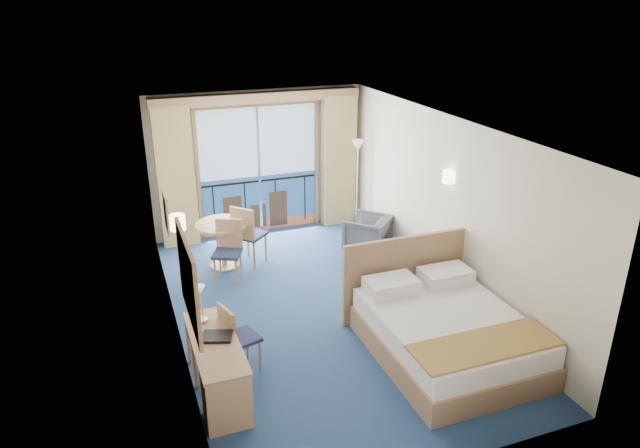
{
  "coord_description": "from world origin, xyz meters",
  "views": [
    {
      "loc": [
        -2.52,
        -6.84,
        4.27
      ],
      "look_at": [
        0.1,
        0.2,
        1.24
      ],
      "focal_mm": 32.0,
      "sensor_mm": 36.0,
      "label": 1
    }
  ],
  "objects": [
    {
      "name": "armchair",
      "position": [
        1.51,
        1.58,
        0.33
      ],
      "size": [
        1.02,
        1.02,
        0.67
      ],
      "primitive_type": "imported",
      "rotation": [
        0.0,
        0.0,
        3.92
      ],
      "color": "#414750",
      "rests_on": "ground"
    },
    {
      "name": "floor",
      "position": [
        0.0,
        0.0,
        0.0
      ],
      "size": [
        6.5,
        6.5,
        0.0
      ],
      "primitive_type": "plane",
      "color": "navy",
      "rests_on": "ground"
    },
    {
      "name": "sconce_left",
      "position": [
        -1.94,
        -0.6,
        1.85
      ],
      "size": [
        0.18,
        0.18,
        0.18
      ],
      "primitive_type": "cylinder",
      "color": "#FFEDB2",
      "rests_on": "room_walls"
    },
    {
      "name": "bed",
      "position": [
        1.11,
        -1.6,
        0.34
      ],
      "size": [
        1.91,
        2.27,
        1.2
      ],
      "color": "#A37758",
      "rests_on": "ground"
    },
    {
      "name": "sconce_right",
      "position": [
        1.94,
        -0.15,
        1.85
      ],
      "size": [
        0.18,
        0.18,
        0.18
      ],
      "primitive_type": "cylinder",
      "color": "#FFEDB2",
      "rests_on": "room_walls"
    },
    {
      "name": "folder",
      "position": [
        -1.7,
        -1.32,
        0.71
      ],
      "size": [
        0.4,
        0.35,
        0.03
      ],
      "primitive_type": "cube",
      "rotation": [
        0.0,
        0.0,
        -0.33
      ],
      "color": "black",
      "rests_on": "desk"
    },
    {
      "name": "curtain_left",
      "position": [
        -1.55,
        3.07,
        1.28
      ],
      "size": [
        0.65,
        0.22,
        2.55
      ],
      "primitive_type": "cube",
      "color": "tan",
      "rests_on": "room_walls"
    },
    {
      "name": "round_table",
      "position": [
        -1.0,
        1.87,
        0.59
      ],
      "size": [
        0.87,
        0.87,
        0.78
      ],
      "color": "#A37758",
      "rests_on": "ground"
    },
    {
      "name": "table_chair_b",
      "position": [
        -1.01,
        1.41,
        0.55
      ],
      "size": [
        0.56,
        0.57,
        0.98
      ],
      "rotation": [
        0.0,
        0.0,
        -0.44
      ],
      "color": "#1E2346",
      "rests_on": "ground"
    },
    {
      "name": "mirror",
      "position": [
        -1.97,
        -1.5,
        1.55
      ],
      "size": [
        0.05,
        1.25,
        0.95
      ],
      "color": "#A37758",
      "rests_on": "room_walls"
    },
    {
      "name": "table_chair_a",
      "position": [
        -0.6,
        1.81,
        0.59
      ],
      "size": [
        0.65,
        0.64,
        1.05
      ],
      "rotation": [
        0.0,
        0.0,
        2.32
      ],
      "color": "#1E2346",
      "rests_on": "ground"
    },
    {
      "name": "floor_lamp",
      "position": [
        1.75,
        2.6,
        1.35
      ],
      "size": [
        0.25,
        0.25,
        1.78
      ],
      "color": "silver",
      "rests_on": "ground"
    },
    {
      "name": "desk",
      "position": [
        -1.74,
        -1.77,
        0.38
      ],
      "size": [
        0.51,
        1.47,
        0.69
      ],
      "color": "#A37758",
      "rests_on": "ground"
    },
    {
      "name": "nightstand",
      "position": [
        1.76,
        -0.01,
        0.29
      ],
      "size": [
        0.45,
        0.43,
        0.59
      ],
      "primitive_type": "cube",
      "color": "tan",
      "rests_on": "ground"
    },
    {
      "name": "desk_chair",
      "position": [
        -1.44,
        -1.05,
        0.51
      ],
      "size": [
        0.48,
        0.48,
        0.9
      ],
      "rotation": [
        0.0,
        0.0,
        1.85
      ],
      "color": "#1E2346",
      "rests_on": "ground"
    },
    {
      "name": "wall_print",
      "position": [
        -1.97,
        0.45,
        1.6
      ],
      "size": [
        0.04,
        0.42,
        0.52
      ],
      "color": "#A37758",
      "rests_on": "room_walls"
    },
    {
      "name": "phone",
      "position": [
        1.78,
        -0.02,
        0.63
      ],
      "size": [
        0.19,
        0.16,
        0.08
      ],
      "primitive_type": "cube",
      "rotation": [
        0.0,
        0.0,
        0.11
      ],
      "color": "silver",
      "rests_on": "nightstand"
    },
    {
      "name": "balcony_door",
      "position": [
        -0.01,
        3.22,
        1.14
      ],
      "size": [
        2.36,
        0.03,
        2.52
      ],
      "color": "navy",
      "rests_on": "room_walls"
    },
    {
      "name": "desk_lamp",
      "position": [
        -1.79,
        -0.93,
        1.03
      ],
      "size": [
        0.12,
        0.12,
        0.46
      ],
      "color": "silver",
      "rests_on": "desk"
    },
    {
      "name": "curtain_right",
      "position": [
        1.55,
        3.07,
        1.28
      ],
      "size": [
        0.65,
        0.22,
        2.55
      ],
      "primitive_type": "cube",
      "color": "tan",
      "rests_on": "room_walls"
    },
    {
      "name": "pelmet",
      "position": [
        0.0,
        3.1,
        2.58
      ],
      "size": [
        3.8,
        0.25,
        0.18
      ],
      "primitive_type": "cube",
      "color": "#A37758",
      "rests_on": "room_walls"
    },
    {
      "name": "room_walls",
      "position": [
        0.0,
        0.0,
        1.78
      ],
      "size": [
        4.04,
        6.54,
        2.72
      ],
      "color": "silver",
      "rests_on": "ground"
    }
  ]
}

